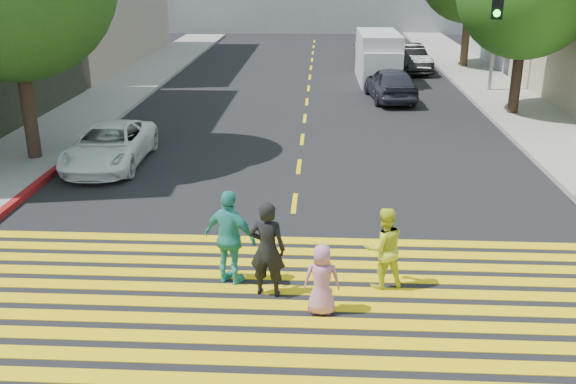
# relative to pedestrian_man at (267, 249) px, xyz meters

# --- Properties ---
(ground) EXTENTS (120.00, 120.00, 0.00)m
(ground) POSITION_rel_pedestrian_man_xyz_m (0.28, -1.41, -0.89)
(ground) COLOR black
(sidewalk_left) EXTENTS (3.00, 40.00, 0.15)m
(sidewalk_left) POSITION_rel_pedestrian_man_xyz_m (-8.22, 20.59, -0.82)
(sidewalk_left) COLOR gray
(sidewalk_left) RESTS_ON ground
(sidewalk_right) EXTENTS (3.00, 60.00, 0.15)m
(sidewalk_right) POSITION_rel_pedestrian_man_xyz_m (8.78, 13.59, -0.82)
(sidewalk_right) COLOR gray
(sidewalk_right) RESTS_ON ground
(curb_red) EXTENTS (0.20, 8.00, 0.16)m
(curb_red) POSITION_rel_pedestrian_man_xyz_m (-6.62, 4.59, -0.81)
(curb_red) COLOR maroon
(curb_red) RESTS_ON ground
(crosswalk) EXTENTS (13.40, 5.30, 0.01)m
(crosswalk) POSITION_rel_pedestrian_man_xyz_m (0.28, -0.13, -0.89)
(crosswalk) COLOR yellow
(crosswalk) RESTS_ON ground
(lane_line) EXTENTS (0.12, 34.40, 0.01)m
(lane_line) POSITION_rel_pedestrian_man_xyz_m (0.28, 21.09, -0.89)
(lane_line) COLOR yellow
(lane_line) RESTS_ON ground
(pedestrian_man) EXTENTS (0.71, 0.52, 1.79)m
(pedestrian_man) POSITION_rel_pedestrian_man_xyz_m (0.00, 0.00, 0.00)
(pedestrian_man) COLOR black
(pedestrian_man) RESTS_ON ground
(pedestrian_woman) EXTENTS (0.90, 0.79, 1.56)m
(pedestrian_woman) POSITION_rel_pedestrian_man_xyz_m (2.10, 0.40, -0.11)
(pedestrian_woman) COLOR yellow
(pedestrian_woman) RESTS_ON ground
(pedestrian_child) EXTENTS (0.63, 0.41, 1.27)m
(pedestrian_child) POSITION_rel_pedestrian_man_xyz_m (0.98, -0.60, -0.26)
(pedestrian_child) COLOR #C67896
(pedestrian_child) RESTS_ON ground
(pedestrian_extra) EXTENTS (1.16, 0.85, 1.83)m
(pedestrian_extra) POSITION_rel_pedestrian_man_xyz_m (-0.72, 0.40, 0.02)
(pedestrian_extra) COLOR teal
(pedestrian_extra) RESTS_ON ground
(white_sedan) EXTENTS (2.08, 4.38, 1.21)m
(white_sedan) POSITION_rel_pedestrian_man_xyz_m (-5.27, 7.47, -0.29)
(white_sedan) COLOR white
(white_sedan) RESTS_ON ground
(dark_car_near) EXTENTS (2.15, 4.39, 1.44)m
(dark_car_near) POSITION_rel_pedestrian_man_xyz_m (3.83, 17.09, -0.17)
(dark_car_near) COLOR #23232F
(dark_car_near) RESTS_ON ground
(silver_car) EXTENTS (2.20, 4.79, 1.36)m
(silver_car) POSITION_rel_pedestrian_man_xyz_m (3.93, 29.63, -0.22)
(silver_car) COLOR #ADADAD
(silver_car) RESTS_ON ground
(dark_car_parked) EXTENTS (2.26, 4.62, 1.46)m
(dark_car_parked) POSITION_rel_pedestrian_man_xyz_m (5.48, 24.55, -0.16)
(dark_car_parked) COLOR black
(dark_car_parked) RESTS_ON ground
(white_van) EXTENTS (1.97, 5.04, 2.36)m
(white_van) POSITION_rel_pedestrian_man_xyz_m (3.65, 21.49, 0.23)
(white_van) COLOR silver
(white_van) RESTS_ON ground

